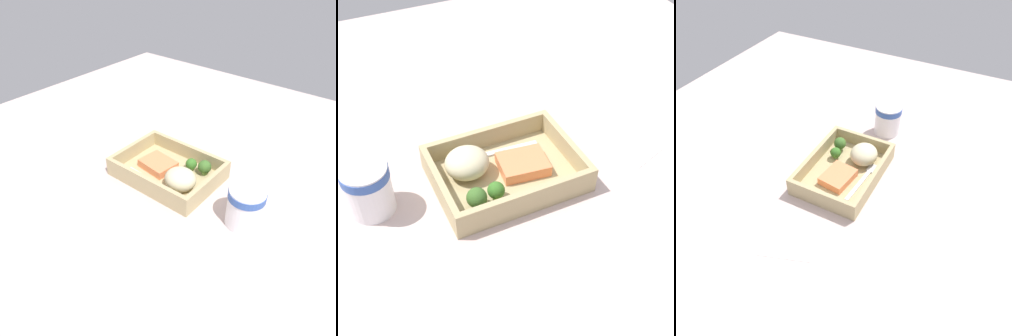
{
  "view_description": "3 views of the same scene",
  "coord_description": "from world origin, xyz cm",
  "views": [
    {
      "loc": [
        45.32,
        -55.93,
        55.45
      ],
      "look_at": [
        0.0,
        0.0,
        2.7
      ],
      "focal_mm": 35.0,
      "sensor_mm": 36.0,
      "label": 1
    },
    {
      "loc": [
        26.81,
        57.67,
        62.9
      ],
      "look_at": [
        0.0,
        0.0,
        2.7
      ],
      "focal_mm": 50.0,
      "sensor_mm": 36.0,
      "label": 2
    },
    {
      "loc": [
        -59.45,
        -30.77,
        65.98
      ],
      "look_at": [
        0.0,
        0.0,
        2.7
      ],
      "focal_mm": 35.0,
      "sensor_mm": 36.0,
      "label": 3
    }
  ],
  "objects": [
    {
      "name": "broccoli_floret_2",
      "position": [
        4.23,
        4.94,
        3.15
      ],
      "size": [
        3.17,
        3.17,
        3.61
      ],
      "color": "#73A054",
      "rests_on": "takeout_tray"
    },
    {
      "name": "salmon_fillet",
      "position": [
        -3.54,
        0.38,
        2.33
      ],
      "size": [
        9.9,
        8.36,
        2.26
      ],
      "primitive_type": "cube",
      "rotation": [
        0.0,
        0.0,
        -0.12
      ],
      "color": "#F28351",
      "rests_on": "takeout_tray"
    },
    {
      "name": "broccoli_floret_1",
      "position": [
        8.17,
        5.57,
        3.6
      ],
      "size": [
        3.68,
        3.68,
        4.34
      ],
      "color": "#73A053",
      "rests_on": "takeout_tray"
    },
    {
      "name": "fork",
      "position": [
        -0.37,
        -6.17,
        1.42
      ],
      "size": [
        15.88,
        2.89,
        0.44
      ],
      "color": "silver",
      "rests_on": "takeout_tray"
    },
    {
      "name": "ground_plane",
      "position": [
        0.0,
        0.0,
        -1.0
      ],
      "size": [
        160.0,
        160.0,
        2.0
      ],
      "primitive_type": "cube",
      "color": "#C5ADA8"
    },
    {
      "name": "takeout_tray",
      "position": [
        0.0,
        0.0,
        0.6
      ],
      "size": [
        27.21,
        19.97,
        1.2
      ],
      "primitive_type": "cube",
      "color": "tan",
      "rests_on": "ground_plane"
    },
    {
      "name": "receipt_slip",
      "position": [
        -26.53,
        1.2,
        0.12
      ],
      "size": [
        12.0,
        14.75,
        0.24
      ],
      "primitive_type": "cube",
      "rotation": [
        0.0,
        0.0,
        0.32
      ],
      "color": "white",
      "rests_on": "ground_plane"
    },
    {
      "name": "paper_cup",
      "position": [
        24.78,
        -3.11,
        5.51
      ],
      "size": [
        8.42,
        8.42,
        9.86
      ],
      "color": "white",
      "rests_on": "ground_plane"
    },
    {
      "name": "tray_rim",
      "position": [
        0.0,
        0.0,
        3.28
      ],
      "size": [
        27.21,
        19.97,
        4.15
      ],
      "color": "tan",
      "rests_on": "takeout_tray"
    },
    {
      "name": "mashed_potatoes",
      "position": [
        6.56,
        -3.09,
        3.99
      ],
      "size": [
        8.41,
        7.83,
        5.57
      ],
      "primitive_type": "ellipsoid",
      "color": "beige",
      "rests_on": "takeout_tray"
    }
  ]
}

